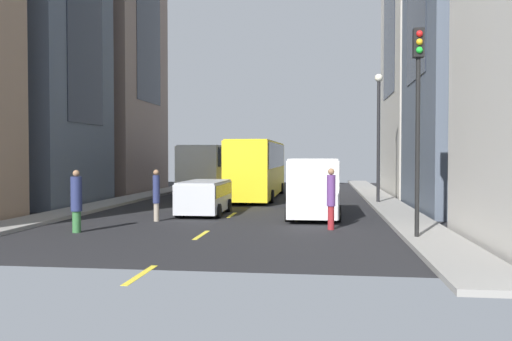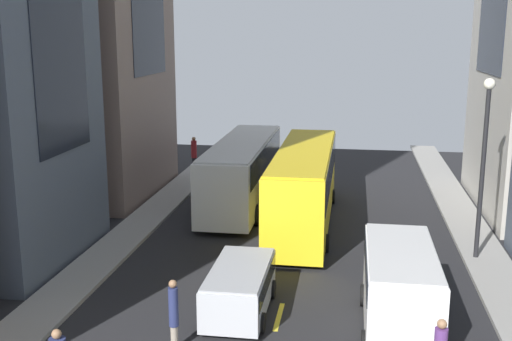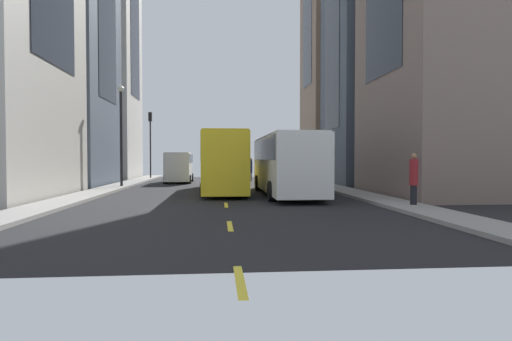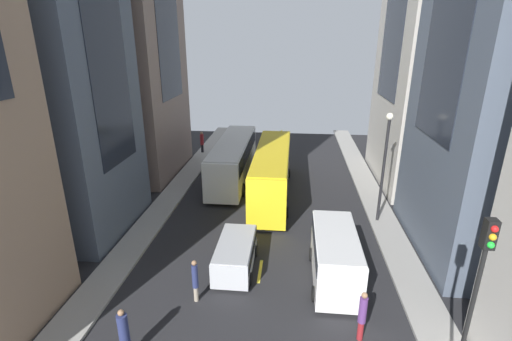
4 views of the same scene
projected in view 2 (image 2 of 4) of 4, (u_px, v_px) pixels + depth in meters
ground_plane at (302, 230)px, 28.71m from camera, size 40.92×40.92×0.00m
sidewalk_west at (144, 221)px, 29.82m from camera, size 1.82×44.00×0.15m
sidewalk_east at (473, 237)px, 27.56m from camera, size 1.82×44.00×0.15m
lane_stripe_2 at (279, 317)px, 20.03m from camera, size 0.16×2.00×0.01m
lane_stripe_3 at (296, 252)px, 25.81m from camera, size 0.16×2.00×0.01m
lane_stripe_4 at (307, 212)px, 31.60m from camera, size 0.16×2.00×0.01m
lane_stripe_5 at (315, 183)px, 37.38m from camera, size 0.16×2.00×0.01m
lane_stripe_6 at (320, 163)px, 43.17m from camera, size 0.16×2.00×0.01m
lane_stripe_7 at (324, 147)px, 48.95m from camera, size 0.16×2.00×0.01m
city_bus_white at (243, 166)px, 32.64m from camera, size 2.80×11.53×3.35m
streetcar_yellow at (304, 180)px, 29.22m from camera, size 2.70×12.06×3.59m
delivery_van_white at (400, 284)px, 18.81m from camera, size 2.25×5.30×2.58m
car_silver_0 at (240, 286)px, 20.18m from camera, size 2.00×4.10×1.54m
pedestrian_crossing_mid at (174, 312)px, 17.73m from camera, size 0.28×0.28×2.13m
pedestrian_crossing_near at (194, 152)px, 40.07m from camera, size 0.36×0.36×2.16m
streetlamp_near at (484, 150)px, 23.97m from camera, size 0.44×0.44×7.05m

